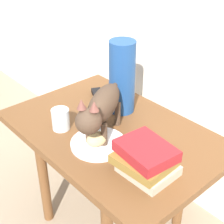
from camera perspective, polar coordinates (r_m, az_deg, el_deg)
The scene contains 9 objects.
ground_plane at distance 1.69m, azimuth 0.00°, elevation -17.72°, with size 6.00×6.00×0.00m, color gray.
side_table at distance 1.38m, azimuth 0.00°, elevation -5.27°, with size 0.86×0.57×0.52m.
plate at distance 1.26m, azimuth -2.31°, elevation -5.31°, with size 0.21×0.21×0.01m, color white.
bread_roll at distance 1.22m, azimuth -2.58°, elevation -4.56°, with size 0.08×0.06×0.05m, color #E0BC7A.
cat at distance 1.23m, azimuth -1.85°, elevation 0.76°, with size 0.27×0.43×0.23m.
book_stack at distance 1.11m, azimuth 5.75°, elevation -7.95°, with size 0.20×0.17×0.10m.
green_vase at distance 1.40m, azimuth 1.69°, elevation 5.86°, with size 0.11×0.11×0.31m, color navy.
candle_jar at distance 1.34m, azimuth -8.61°, elevation -1.38°, with size 0.07×0.07×0.08m.
tv_remote at distance 1.55m, azimuth -2.19°, elevation 2.57°, with size 0.15×0.04×0.02m, color black.
Camera 1 is at (0.83, -0.74, 1.28)m, focal length 54.38 mm.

